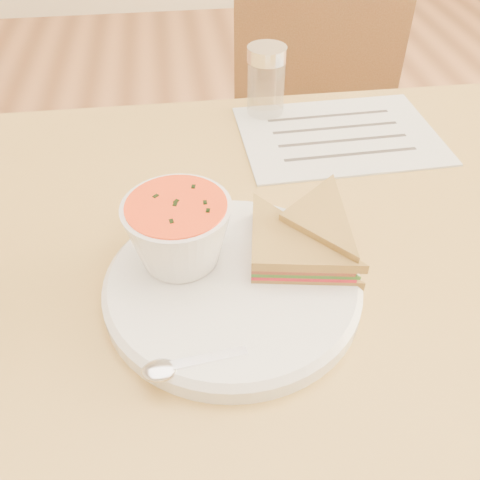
{
  "coord_description": "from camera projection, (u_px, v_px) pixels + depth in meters",
  "views": [
    {
      "loc": [
        -0.14,
        -0.41,
        1.14
      ],
      "look_at": [
        -0.08,
        -0.03,
        0.8
      ],
      "focal_mm": 40.0,
      "sensor_mm": 36.0,
      "label": 1
    }
  ],
  "objects": [
    {
      "name": "condiment_shaker",
      "position": [
        266.0,
        81.0,
        0.77
      ],
      "size": [
        0.07,
        0.07,
        0.1
      ],
      "primitive_type": null,
      "rotation": [
        0.0,
        0.0,
        0.27
      ],
      "color": "silver",
      "rests_on": "dining_table"
    },
    {
      "name": "chair_far",
      "position": [
        306.0,
        179.0,
        1.23
      ],
      "size": [
        0.47,
        0.47,
        0.85
      ],
      "primitive_type": null,
      "rotation": [
        0.0,
        0.0,
        2.86
      ],
      "color": "brown",
      "rests_on": "floor"
    },
    {
      "name": "spoon",
      "position": [
        213.0,
        358.0,
        0.45
      ],
      "size": [
        0.15,
        0.05,
        0.01
      ],
      "primitive_type": null,
      "rotation": [
        0.0,
        0.0,
        0.13
      ],
      "color": "silver",
      "rests_on": "plate"
    },
    {
      "name": "plate",
      "position": [
        233.0,
        286.0,
        0.52
      ],
      "size": [
        0.31,
        0.31,
        0.02
      ],
      "primitive_type": null,
      "rotation": [
        0.0,
        0.0,
        0.28
      ],
      "color": "white",
      "rests_on": "dining_table"
    },
    {
      "name": "dining_table",
      "position": [
        291.0,
        424.0,
        0.83
      ],
      "size": [
        1.0,
        0.7,
        0.75
      ],
      "primitive_type": null,
      "color": "olive",
      "rests_on": "floor"
    },
    {
      "name": "sandwich_half_b",
      "position": [
        278.0,
        226.0,
        0.54
      ],
      "size": [
        0.13,
        0.13,
        0.03
      ],
      "primitive_type": null,
      "rotation": [
        0.0,
        0.0,
        -0.87
      ],
      "color": "olive",
      "rests_on": "plate"
    },
    {
      "name": "soup_bowl",
      "position": [
        179.0,
        235.0,
        0.51
      ],
      "size": [
        0.12,
        0.12,
        0.07
      ],
      "primitive_type": null,
      "rotation": [
        0.0,
        0.0,
        -0.16
      ],
      "color": "white",
      "rests_on": "plate"
    },
    {
      "name": "paper_menu",
      "position": [
        339.0,
        135.0,
        0.75
      ],
      "size": [
        0.28,
        0.21,
        0.0
      ],
      "primitive_type": null,
      "rotation": [
        0.0,
        0.0,
        0.03
      ],
      "color": "white",
      "rests_on": "dining_table"
    },
    {
      "name": "sandwich_half_a",
      "position": [
        251.0,
        276.0,
        0.5
      ],
      "size": [
        0.12,
        0.12,
        0.03
      ],
      "primitive_type": null,
      "rotation": [
        0.0,
        0.0,
        -0.17
      ],
      "color": "olive",
      "rests_on": "plate"
    }
  ]
}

